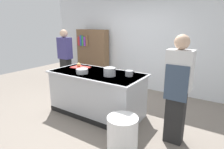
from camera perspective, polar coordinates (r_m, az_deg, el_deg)
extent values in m
plane|color=slate|center=(4.15, -4.50, -11.52)|extent=(10.00, 10.00, 0.00)
cube|color=silver|center=(5.53, 8.85, 11.21)|extent=(6.40, 0.12, 3.00)
cube|color=#B7BABF|center=(3.97, -4.63, -5.70)|extent=(1.90, 0.90, 0.90)
cube|color=#B7BABF|center=(3.84, -4.76, 0.39)|extent=(1.98, 0.98, 0.03)
cube|color=black|center=(3.82, -8.80, -13.30)|extent=(1.90, 0.01, 0.10)
cube|color=red|center=(4.29, -9.66, 2.13)|extent=(0.40, 0.28, 0.02)
sphere|color=tan|center=(4.32, -10.13, 2.96)|extent=(0.09, 0.09, 0.09)
cylinder|color=#B7BABF|center=(3.55, -0.75, 0.83)|extent=(0.23, 0.23, 0.16)
cube|color=black|center=(3.61, -2.45, 1.97)|extent=(0.04, 0.02, 0.01)
cube|color=black|center=(3.47, 1.01, 1.45)|extent=(0.04, 0.02, 0.01)
cylinder|color=#99999E|center=(3.56, 5.25, 0.35)|extent=(0.15, 0.15, 0.11)
cube|color=black|center=(3.59, 4.02, 1.13)|extent=(0.04, 0.02, 0.01)
cube|color=black|center=(3.51, 6.54, 0.74)|extent=(0.04, 0.02, 0.01)
cylinder|color=#B7BABF|center=(3.77, -9.12, 0.99)|extent=(0.24, 0.24, 0.10)
cylinder|color=white|center=(2.95, 3.19, -17.54)|extent=(0.47, 0.47, 0.53)
cube|color=#242424|center=(3.20, 18.68, -11.82)|extent=(0.28, 0.20, 0.90)
cube|color=silver|center=(2.95, 19.89, 1.34)|extent=(0.38, 0.24, 0.60)
sphere|color=#D3AA8C|center=(2.88, 20.62, 9.28)|extent=(0.22, 0.22, 0.22)
cube|color=#38475B|center=(2.88, 18.97, -2.63)|extent=(0.34, 0.02, 0.54)
cube|color=black|center=(5.67, -13.76, 0.29)|extent=(0.28, 0.20, 0.90)
cube|color=#3D3875|center=(5.54, -14.24, 7.81)|extent=(0.38, 0.24, 0.60)
sphere|color=#D3AA8C|center=(5.50, -14.52, 12.05)|extent=(0.22, 0.22, 0.22)
cube|color=brown|center=(6.18, -5.90, 5.62)|extent=(1.10, 0.28, 1.70)
cube|color=red|center=(6.28, -10.05, 10.00)|extent=(0.08, 0.03, 0.28)
cube|color=#3351B7|center=(6.22, -9.52, 10.21)|extent=(0.06, 0.03, 0.33)
cube|color=green|center=(6.17, -8.98, 10.15)|extent=(0.06, 0.03, 0.32)
cube|color=purple|center=(6.11, -8.36, 9.98)|extent=(0.08, 0.03, 0.29)
cube|color=brown|center=(6.05, -7.70, 10.18)|extent=(0.07, 0.03, 0.34)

